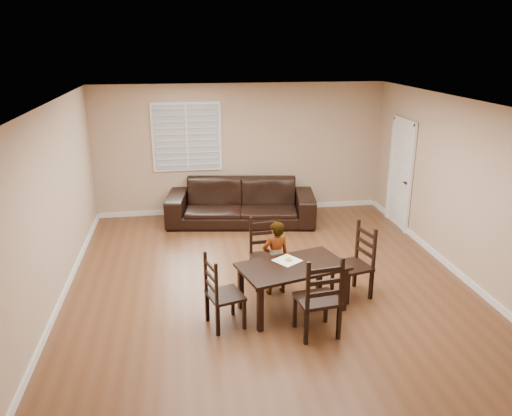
# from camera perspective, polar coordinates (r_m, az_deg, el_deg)

# --- Properties ---
(ground) EXTENTS (7.00, 7.00, 0.00)m
(ground) POSITION_cam_1_polar(r_m,az_deg,el_deg) (7.62, 1.51, -8.83)
(ground) COLOR brown
(ground) RESTS_ON ground
(room) EXTENTS (6.04, 7.04, 2.72)m
(room) POSITION_cam_1_polar(r_m,az_deg,el_deg) (7.15, 1.66, 4.81)
(room) COLOR tan
(room) RESTS_ON ground
(dining_table) EXTENTS (1.57, 1.15, 0.66)m
(dining_table) POSITION_cam_1_polar(r_m,az_deg,el_deg) (6.76, 4.20, -7.23)
(dining_table) COLOR black
(dining_table) RESTS_ON ground
(chair_near) EXTENTS (0.50, 0.47, 1.03)m
(chair_near) POSITION_cam_1_polar(r_m,az_deg,el_deg) (7.55, 1.03, -5.14)
(chair_near) COLOR black
(chair_near) RESTS_ON ground
(chair_far) EXTENTS (0.55, 0.52, 1.10)m
(chair_far) POSITION_cam_1_polar(r_m,az_deg,el_deg) (6.20, 7.48, -10.68)
(chair_far) COLOR black
(chair_far) RESTS_ON ground
(chair_left) EXTENTS (0.53, 0.55, 0.99)m
(chair_left) POSITION_cam_1_polar(r_m,az_deg,el_deg) (6.42, -4.54, -9.95)
(chair_left) COLOR black
(chair_left) RESTS_ON ground
(chair_right) EXTENTS (0.55, 0.57, 1.06)m
(chair_right) POSITION_cam_1_polar(r_m,az_deg,el_deg) (7.34, 11.81, -6.18)
(chair_right) COLOR black
(chair_right) RESTS_ON ground
(child) EXTENTS (0.45, 0.35, 1.11)m
(child) POSITION_cam_1_polar(r_m,az_deg,el_deg) (7.18, 2.26, -5.71)
(child) COLOR gray
(child) RESTS_ON ground
(napkin) EXTENTS (0.43, 0.43, 0.00)m
(napkin) POSITION_cam_1_polar(r_m,az_deg,el_deg) (6.85, 3.59, -6.00)
(napkin) COLOR beige
(napkin) RESTS_ON dining_table
(donut) EXTENTS (0.10, 0.10, 0.04)m
(donut) POSITION_cam_1_polar(r_m,az_deg,el_deg) (6.85, 3.72, -5.81)
(donut) COLOR gold
(donut) RESTS_ON napkin
(sofa) EXTENTS (3.05, 1.55, 0.85)m
(sofa) POSITION_cam_1_polar(r_m,az_deg,el_deg) (10.00, -1.73, 0.67)
(sofa) COLOR black
(sofa) RESTS_ON ground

